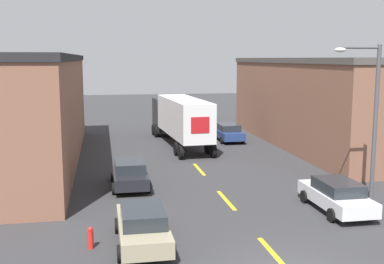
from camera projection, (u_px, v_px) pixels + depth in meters
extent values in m
cube|color=yellow|center=(274.00, 255.00, 17.15)|extent=(0.20, 3.27, 0.01)
cube|color=yellow|center=(226.00, 200.00, 23.74)|extent=(0.20, 3.27, 0.01)
cube|color=yellow|center=(199.00, 169.00, 30.34)|extent=(0.20, 3.27, 0.01)
cube|color=brown|center=(12.00, 113.00, 31.79)|extent=(8.39, 25.34, 6.78)
cube|color=#232326|center=(9.00, 58.00, 31.25)|extent=(8.59, 25.54, 0.40)
cube|color=brown|center=(338.00, 104.00, 38.83)|extent=(10.46, 23.28, 6.58)
cube|color=#4C4742|center=(340.00, 60.00, 38.30)|extent=(10.66, 23.48, 0.40)
cube|color=black|center=(167.00, 114.00, 43.59)|extent=(2.41, 3.13, 2.85)
cube|color=white|center=(184.00, 117.00, 37.14)|extent=(2.95, 9.81, 2.78)
cube|color=red|center=(200.00, 125.00, 32.49)|extent=(1.29, 0.11, 1.11)
cylinder|color=black|center=(179.00, 129.00, 44.45)|extent=(0.34, 0.99, 0.98)
cylinder|color=black|center=(154.00, 130.00, 43.88)|extent=(0.34, 0.99, 0.98)
cylinder|color=black|center=(182.00, 131.00, 43.30)|extent=(0.34, 0.99, 0.98)
cylinder|color=black|center=(156.00, 132.00, 42.73)|extent=(0.34, 0.99, 0.98)
cylinder|color=black|center=(208.00, 147.00, 35.20)|extent=(0.34, 0.99, 0.98)
cylinder|color=black|center=(176.00, 149.00, 34.63)|extent=(0.34, 0.99, 0.98)
cylinder|color=black|center=(213.00, 151.00, 33.85)|extent=(0.34, 0.99, 0.98)
cylinder|color=black|center=(181.00, 152.00, 33.29)|extent=(0.34, 0.99, 0.98)
cube|color=tan|center=(143.00, 229.00, 18.01)|extent=(1.78, 4.61, 0.62)
cube|color=#23282D|center=(143.00, 215.00, 17.79)|extent=(1.57, 2.40, 0.53)
cylinder|color=black|center=(162.00, 223.00, 19.60)|extent=(0.22, 0.61, 0.61)
cylinder|color=black|center=(118.00, 225.00, 19.28)|extent=(0.22, 0.61, 0.61)
cylinder|color=black|center=(172.00, 250.00, 16.83)|extent=(0.22, 0.61, 0.61)
cylinder|color=black|center=(120.00, 253.00, 16.51)|extent=(0.22, 0.61, 0.61)
cube|color=silver|center=(336.00, 198.00, 22.03)|extent=(1.78, 4.61, 0.62)
cube|color=#23282D|center=(338.00, 186.00, 21.81)|extent=(1.57, 2.40, 0.53)
cylinder|color=black|center=(339.00, 195.00, 23.63)|extent=(0.22, 0.61, 0.61)
cylinder|color=black|center=(305.00, 197.00, 23.30)|extent=(0.22, 0.61, 0.61)
cylinder|color=black|center=(370.00, 213.00, 20.85)|extent=(0.22, 0.61, 0.61)
cylinder|color=black|center=(332.00, 215.00, 20.53)|extent=(0.22, 0.61, 0.61)
cube|color=black|center=(130.00, 176.00, 26.21)|extent=(1.78, 4.61, 0.62)
cube|color=#23282D|center=(130.00, 166.00, 25.99)|extent=(1.57, 2.40, 0.53)
cylinder|color=black|center=(144.00, 174.00, 27.80)|extent=(0.22, 0.61, 0.61)
cylinder|color=black|center=(113.00, 176.00, 27.48)|extent=(0.22, 0.61, 0.61)
cylinder|color=black|center=(149.00, 187.00, 25.03)|extent=(0.22, 0.61, 0.61)
cylinder|color=black|center=(114.00, 189.00, 24.71)|extent=(0.22, 0.61, 0.61)
cube|color=navy|center=(228.00, 134.00, 40.82)|extent=(1.78, 4.61, 0.62)
cube|color=#23282D|center=(229.00, 127.00, 40.60)|extent=(1.57, 2.40, 0.53)
cylinder|color=black|center=(234.00, 134.00, 42.42)|extent=(0.22, 0.61, 0.61)
cylinder|color=black|center=(214.00, 135.00, 42.10)|extent=(0.22, 0.61, 0.61)
cylinder|color=black|center=(243.00, 140.00, 39.64)|extent=(0.22, 0.61, 0.61)
cylinder|color=black|center=(222.00, 140.00, 39.32)|extent=(0.22, 0.61, 0.61)
cylinder|color=#4C4C51|center=(375.00, 125.00, 22.89)|extent=(0.20, 0.20, 7.57)
cylinder|color=#4C4C51|center=(360.00, 48.00, 22.16)|extent=(1.96, 0.11, 0.11)
ellipsoid|color=silver|center=(340.00, 50.00, 21.99)|extent=(0.56, 0.32, 0.22)
cylinder|color=red|center=(91.00, 240.00, 17.67)|extent=(0.22, 0.22, 0.67)
sphere|color=red|center=(90.00, 230.00, 17.61)|extent=(0.20, 0.20, 0.20)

